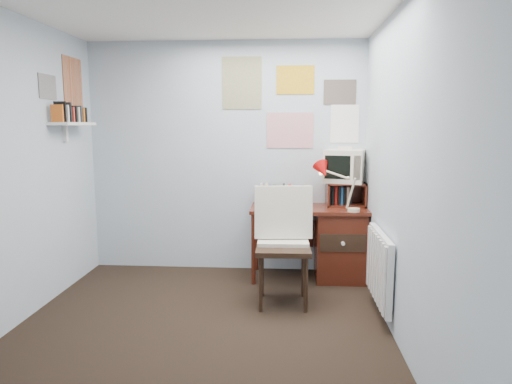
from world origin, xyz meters
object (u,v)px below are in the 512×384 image
radiator (380,267)px  wall_shelf (73,124)px  crt_tv (345,164)px  desk_lamp (354,190)px  desk (334,241)px  desk_chair (283,249)px  tv_riser (345,194)px

radiator → wall_shelf: bearing=169.1°
crt_tv → radiator: crt_tv is taller
desk_lamp → wall_shelf: size_ratio=0.71×
wall_shelf → desk_lamp: bearing=3.5°
desk → desk_chair: size_ratio=1.17×
radiator → desk: bearing=107.2°
crt_tv → desk: bearing=-113.4°
desk_chair → wall_shelf: size_ratio=1.66×
desk → tv_riser: bearing=43.0°
tv_riser → crt_tv: size_ratio=1.01×
desk_lamp → tv_riser: desk_lamp is taller
radiator → wall_shelf: (-2.86, 0.55, 1.20)m
desk → wall_shelf: size_ratio=1.94×
desk → wall_shelf: bearing=-171.6°
desk_chair → tv_riser: size_ratio=2.57×
desk_lamp → wall_shelf: bearing=-175.0°
crt_tv → desk_chair: bearing=-110.9°
desk_chair → tv_riser: bearing=51.2°
desk_chair → tv_riser: (0.65, 0.85, 0.37)m
desk_lamp → radiator: bearing=-78.5°
crt_tv → wall_shelf: bearing=-154.1°
tv_riser → wall_shelf: (-2.69, -0.49, 0.74)m
radiator → tv_riser: bearing=99.3°
desk_lamp → desk: bearing=128.6°
crt_tv → desk_lamp: bearing=-65.3°
desk_chair → radiator: bearing=-14.6°
wall_shelf → tv_riser: bearing=10.3°
desk → wall_shelf: 2.87m
desk_lamp → wall_shelf: 2.81m
desk → crt_tv: (0.10, 0.13, 0.79)m
tv_riser → wall_shelf: bearing=-169.7°
desk_chair → radiator: (0.82, -0.19, -0.09)m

